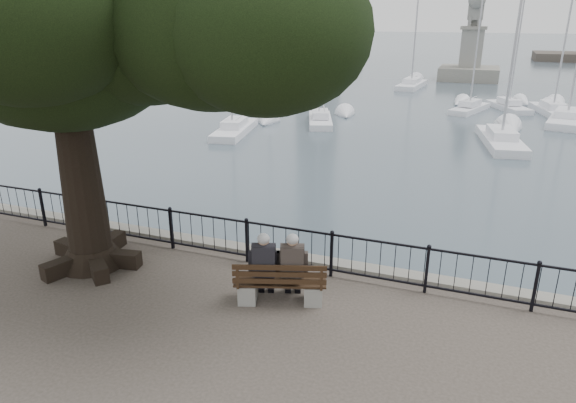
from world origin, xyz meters
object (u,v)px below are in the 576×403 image
at_px(bench, 280,288).
at_px(lion_monument, 470,58).
at_px(person_right, 293,269).
at_px(tree, 93,7).
at_px(person_left, 265,269).

distance_m(bench, lion_monument, 48.89).
height_order(bench, lion_monument, lion_monument).
relative_size(person_right, lion_monument, 0.17).
distance_m(bench, tree, 6.44).
distance_m(tree, lion_monument, 49.17).
relative_size(person_left, person_right, 1.00).
bearing_deg(person_right, lion_monument, 88.31).
bearing_deg(person_left, bench, -0.15).
bearing_deg(bench, person_left, 179.85).
relative_size(person_left, lion_monument, 0.17).
distance_m(person_left, lion_monument, 48.89).
distance_m(person_right, tree, 6.28).
height_order(person_left, tree, tree).
bearing_deg(tree, person_left, -2.98).
distance_m(person_left, person_right, 0.55).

